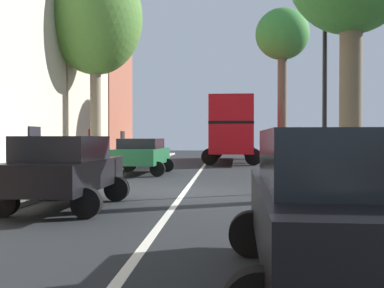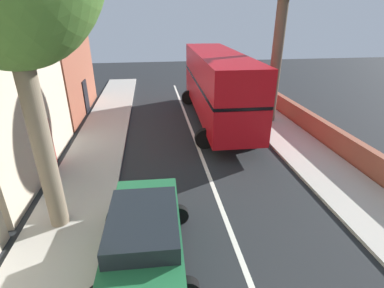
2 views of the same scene
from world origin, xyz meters
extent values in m
plane|color=black|center=(0.00, 0.00, 0.00)|extent=(84.00, 84.00, 0.00)
cube|color=silver|center=(0.00, 0.00, 0.00)|extent=(0.16, 54.00, 0.01)
cube|color=#B2ADA3|center=(-4.90, 0.00, 0.06)|extent=(2.60, 60.00, 0.12)
cube|color=#B2ADA3|center=(4.90, 0.00, 0.06)|extent=(2.60, 60.00, 0.12)
cube|color=black|center=(-6.47, 4.00, 1.05)|extent=(0.08, 1.10, 2.10)
cube|color=beige|center=(-8.50, 12.00, 5.03)|extent=(4.00, 7.68, 10.07)
cube|color=maroon|center=(-6.47, 12.00, 1.05)|extent=(0.08, 1.10, 2.10)
cube|color=brown|center=(-8.50, 20.00, 4.47)|extent=(4.00, 7.68, 8.94)
cube|color=black|center=(-6.47, 20.00, 1.05)|extent=(0.08, 1.10, 2.10)
cube|color=#B30D15|center=(1.70, 16.93, 1.55)|extent=(2.80, 11.30, 1.70)
cube|color=black|center=(1.70, 16.93, 2.48)|extent=(2.82, 11.19, 0.16)
cube|color=#B30D15|center=(1.70, 16.93, 3.31)|extent=(2.80, 11.30, 1.50)
cube|color=black|center=(1.85, 22.53, 1.64)|extent=(2.20, 0.12, 1.19)
cylinder|color=black|center=(0.52, 20.79, 0.50)|extent=(1.01, 0.33, 1.00)
cylinder|color=black|center=(3.08, 20.72, 0.50)|extent=(1.01, 0.33, 1.00)
cylinder|color=black|center=(0.32, 13.15, 0.50)|extent=(1.01, 0.33, 1.00)
cylinder|color=black|center=(2.88, 13.08, 0.50)|extent=(1.01, 0.33, 1.00)
cube|color=black|center=(-2.50, -3.52, 0.81)|extent=(1.79, 4.11, 0.66)
cube|color=black|center=(-2.50, -3.72, 1.42)|extent=(1.63, 2.27, 0.56)
cylinder|color=black|center=(-3.38, -2.24, 0.32)|extent=(0.64, 0.23, 0.64)
cylinder|color=black|center=(-1.59, -2.26, 0.32)|extent=(0.64, 0.23, 0.64)
cylinder|color=black|center=(-3.41, -4.78, 0.32)|extent=(0.64, 0.23, 0.64)
cylinder|color=black|center=(-1.62, -4.80, 0.32)|extent=(0.64, 0.23, 0.64)
cube|color=#1E6038|center=(-2.50, 6.48, 0.82)|extent=(1.97, 4.35, 0.67)
cube|color=black|center=(-2.51, 6.27, 1.38)|extent=(1.76, 2.41, 0.45)
cylinder|color=black|center=(-3.39, 7.84, 0.32)|extent=(0.65, 0.24, 0.64)
cylinder|color=black|center=(-1.52, 7.78, 0.32)|extent=(0.65, 0.24, 0.64)
cylinder|color=black|center=(-3.48, 5.19, 0.32)|extent=(0.65, 0.24, 0.64)
cylinder|color=black|center=(-1.61, 5.12, 0.32)|extent=(0.65, 0.24, 0.64)
cube|color=black|center=(2.50, -9.04, 0.83)|extent=(1.95, 4.60, 0.69)
cube|color=black|center=(2.49, -9.26, 1.47)|extent=(1.74, 2.55, 0.59)
cylinder|color=black|center=(1.61, -7.60, 0.32)|extent=(0.65, 0.24, 0.64)
cylinder|color=#7A6B56|center=(-5.15, 8.21, 3.26)|extent=(0.53, 0.53, 6.28)
ellipsoid|color=#47752D|center=(-5.15, 8.21, 7.56)|extent=(4.64, 4.64, 5.63)
cylinder|color=brown|center=(4.94, 16.35, 3.82)|extent=(0.60, 0.60, 7.39)
ellipsoid|color=#387F33|center=(4.94, 16.35, 8.39)|extent=(3.49, 3.49, 3.34)
cylinder|color=brown|center=(4.68, -1.15, 2.81)|extent=(0.61, 0.61, 5.38)
cylinder|color=black|center=(4.30, 0.38, 3.12)|extent=(0.14, 0.14, 6.00)
camera|label=1|loc=(1.24, -14.10, 1.69)|focal=43.09mm
camera|label=2|loc=(-2.11, 0.65, 5.98)|focal=26.64mm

